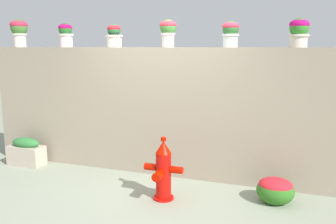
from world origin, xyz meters
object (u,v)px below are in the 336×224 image
object	(u,v)px
potted_plant_1	(65,34)
potted_plant_5	(299,31)
fire_hydrant	(163,171)
planter_box	(26,152)
potted_plant_3	(168,30)
flower_bush_left	(275,189)
potted_plant_4	(231,32)
potted_plant_2	(114,35)
potted_plant_0	(19,30)

from	to	relation	value
potted_plant_1	potted_plant_5	bearing A→B (deg)	-0.78
potted_plant_1	fire_hydrant	world-z (taller)	potted_plant_1
potted_plant_5	planter_box	distance (m)	4.84
potted_plant_3	flower_bush_left	size ratio (longest dim) A/B	0.85
potted_plant_5	potted_plant_4	bearing A→B (deg)	-179.70
potted_plant_2	flower_bush_left	world-z (taller)	potted_plant_2
potted_plant_2	flower_bush_left	distance (m)	3.41
potted_plant_1	flower_bush_left	world-z (taller)	potted_plant_1
potted_plant_2	potted_plant_0	bearing A→B (deg)	-178.93
potted_plant_0	potted_plant_2	bearing A→B (deg)	1.07
potted_plant_3	potted_plant_5	size ratio (longest dim) A/B	1.07
potted_plant_0	fire_hydrant	xyz separation A→B (m)	(3.10, -0.98, -1.94)
flower_bush_left	planter_box	xyz separation A→B (m)	(-4.21, 0.18, 0.05)
potted_plant_4	potted_plant_0	bearing A→B (deg)	-179.78
potted_plant_2	fire_hydrant	bearing A→B (deg)	-39.61
potted_plant_3	potted_plant_4	bearing A→B (deg)	-0.19
potted_plant_2	potted_plant_3	world-z (taller)	potted_plant_3
flower_bush_left	potted_plant_1	bearing A→B (deg)	169.77
potted_plant_0	potted_plant_3	xyz separation A→B (m)	(2.81, 0.02, -0.04)
potted_plant_2	fire_hydrant	world-z (taller)	potted_plant_2
planter_box	fire_hydrant	bearing A→B (deg)	-11.74
planter_box	potted_plant_2	bearing A→B (deg)	15.85
potted_plant_4	flower_bush_left	distance (m)	2.28
fire_hydrant	planter_box	distance (m)	2.84
potted_plant_5	flower_bush_left	bearing A→B (deg)	-105.62
potted_plant_2	fire_hydrant	distance (m)	2.43
potted_plant_2	potted_plant_5	distance (m)	2.83
flower_bush_left	planter_box	world-z (taller)	planter_box
potted_plant_0	potted_plant_5	xyz separation A→B (m)	(4.70, 0.02, -0.08)
potted_plant_5	flower_bush_left	size ratio (longest dim) A/B	0.79
potted_plant_2	planter_box	size ratio (longest dim) A/B	0.59
potted_plant_2	planter_box	world-z (taller)	potted_plant_2
planter_box	potted_plant_1	bearing A→B (deg)	38.71
potted_plant_3	potted_plant_1	bearing A→B (deg)	178.38
potted_plant_1	planter_box	bearing A→B (deg)	-141.29
potted_plant_2	potted_plant_5	bearing A→B (deg)	-0.32
potted_plant_1	potted_plant_2	world-z (taller)	potted_plant_1
potted_plant_5	fire_hydrant	world-z (taller)	potted_plant_5
flower_bush_left	planter_box	size ratio (longest dim) A/B	0.79
potted_plant_3	fire_hydrant	bearing A→B (deg)	-73.93
potted_plant_1	potted_plant_3	bearing A→B (deg)	-1.62
fire_hydrant	potted_plant_5	bearing A→B (deg)	31.92
potted_plant_1	potted_plant_2	bearing A→B (deg)	-2.17
potted_plant_1	flower_bush_left	bearing A→B (deg)	-10.23
fire_hydrant	potted_plant_1	bearing A→B (deg)	154.25
potted_plant_3	planter_box	distance (m)	3.26
potted_plant_3	fire_hydrant	size ratio (longest dim) A/B	0.48
potted_plant_2	potted_plant_3	distance (m)	0.94
potted_plant_1	flower_bush_left	distance (m)	4.22
potted_plant_2	potted_plant_4	xyz separation A→B (m)	(1.90, -0.02, 0.03)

